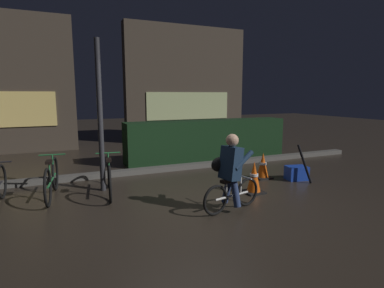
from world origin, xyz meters
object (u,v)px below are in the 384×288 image
Objects in this scene: street_post at (100,117)px; parked_bike_center_left at (109,176)px; blue_crate at (297,173)px; closed_umbrella at (305,164)px; cyclist at (230,172)px; traffic_cone_far at (263,166)px; traffic_cone_near at (254,178)px; parked_bike_left_mid at (52,179)px.

street_post reaches higher than parked_bike_center_left.
street_post is 4.30m from blue_crate.
street_post is at bearing 21.72° from parked_bike_center_left.
cyclist is at bearing 65.54° from closed_umbrella.
traffic_cone_far is 1.31× the size of blue_crate.
traffic_cone_near is (2.53, -1.00, -0.05)m from parked_bike_center_left.
parked_bike_center_left is at bearing -75.71° from street_post.
parked_bike_left_mid reaches higher than traffic_cone_near.
traffic_cone_far is (4.31, -0.41, -0.07)m from parked_bike_left_mid.
street_post is 3.63m from traffic_cone_far.
closed_umbrella reaches higher than traffic_cone_near.
cyclist reaches higher than parked_bike_left_mid.
parked_bike_center_left reaches higher than blue_crate.
cyclist is (-1.69, -1.42, 0.35)m from traffic_cone_far.
street_post is 4.27m from closed_umbrella.
blue_crate is (3.93, -0.60, -0.19)m from parked_bike_center_left.
parked_bike_center_left reaches higher than traffic_cone_near.
parked_bike_center_left is (0.98, -0.22, -0.00)m from parked_bike_left_mid.
cyclist is at bearing -139.87° from traffic_cone_far.
street_post is at bearing 118.72° from cyclist.
traffic_cone_far is at bearing -8.15° from street_post.
cyclist is 1.47× the size of closed_umbrella.
street_post is 1.14m from parked_bike_center_left.
parked_bike_center_left is 1.30× the size of cyclist.
traffic_cone_far is 0.46× the size of cyclist.
parked_bike_left_mid is at bearing 131.86° from cyclist.
closed_umbrella is at bearing -95.57° from parked_bike_left_mid.
cyclist is 2.40m from closed_umbrella.
traffic_cone_near is 1.13m from cyclist.
parked_bike_center_left is at bearing 171.28° from blue_crate.
traffic_cone_near reaches higher than traffic_cone_far.
parked_bike_center_left is at bearing 122.27° from cyclist.
street_post is 6.53× the size of blue_crate.
parked_bike_left_mid reaches higher than parked_bike_center_left.
cyclist is at bearing -48.05° from street_post.
closed_umbrella is (4.88, -1.07, 0.06)m from parked_bike_left_mid.
street_post is 1.76× the size of parked_bike_left_mid.
blue_crate is at bearing -48.95° from closed_umbrella.
parked_bike_center_left is 2.67× the size of traffic_cone_near.
street_post is at bearing 171.85° from traffic_cone_far.
street_post is at bearing -78.13° from parked_bike_left_mid.
parked_bike_left_mid is (-0.90, -0.08, -1.09)m from street_post.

